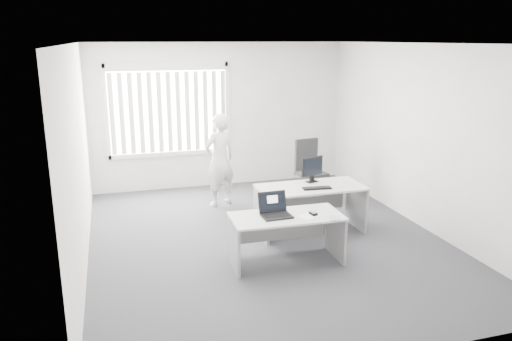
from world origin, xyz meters
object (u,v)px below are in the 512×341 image
object	(u,v)px
desk_near	(286,229)
person	(220,160)
desk_far	(310,199)
office_chair	(310,181)
monitor	(312,169)
laptop	(277,206)

from	to	relation	value
desk_near	person	xyz separation A→B (m)	(-0.31, 2.58, 0.34)
desk_near	desk_far	xyz separation A→B (m)	(0.72, 0.92, 0.05)
office_chair	person	distance (m)	1.73
desk_near	monitor	bearing A→B (deg)	55.67
desk_far	monitor	distance (m)	0.47
office_chair	desk_near	bearing A→B (deg)	-126.74
office_chair	person	xyz separation A→B (m)	(-1.66, 0.12, 0.48)
desk_near	monitor	xyz separation A→B (m)	(0.82, 1.13, 0.45)
desk_far	laptop	bearing A→B (deg)	-132.68
laptop	monitor	world-z (taller)	monitor
monitor	desk_near	bearing A→B (deg)	-143.48
desk_near	office_chair	world-z (taller)	office_chair
monitor	office_chair	bearing A→B (deg)	50.52
person	laptop	distance (m)	2.61
laptop	monitor	distance (m)	1.51
office_chair	person	world-z (taller)	person
desk_far	laptop	xyz separation A→B (m)	(-0.86, -0.94, 0.28)
desk_near	office_chair	distance (m)	2.81
desk_far	monitor	xyz separation A→B (m)	(0.10, 0.22, 0.40)
desk_far	monitor	size ratio (longest dim) A/B	4.04
desk_near	monitor	world-z (taller)	monitor
desk_near	person	bearing A→B (deg)	98.38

